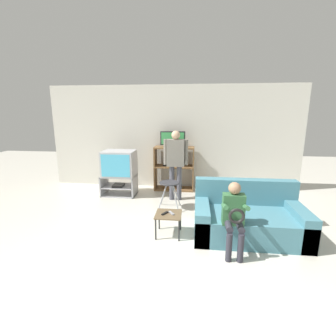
# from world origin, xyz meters

# --- Properties ---
(ground_plane) EXTENTS (18.00, 18.00, 0.00)m
(ground_plane) POSITION_xyz_m (0.00, 0.00, 0.00)
(ground_plane) COLOR beige
(wall_back) EXTENTS (6.40, 0.06, 2.60)m
(wall_back) POSITION_xyz_m (0.00, 3.86, 1.30)
(wall_back) COLOR silver
(wall_back) RESTS_ON ground_plane
(tv_stand) EXTENTS (0.79, 0.53, 0.48)m
(tv_stand) POSITION_xyz_m (-1.21, 3.03, 0.23)
(tv_stand) COLOR #A8A8AD
(tv_stand) RESTS_ON ground_plane
(television_main) EXTENTS (0.74, 0.58, 0.59)m
(television_main) POSITION_xyz_m (-1.18, 3.03, 0.77)
(television_main) COLOR #B2B2B7
(television_main) RESTS_ON tv_stand
(media_shelf) EXTENTS (0.99, 0.41, 1.10)m
(media_shelf) POSITION_xyz_m (0.06, 3.58, 0.56)
(media_shelf) COLOR brown
(media_shelf) RESTS_ON ground_plane
(television_flat) EXTENTS (0.61, 0.20, 0.38)m
(television_flat) POSITION_xyz_m (0.02, 3.57, 1.28)
(television_flat) COLOR black
(television_flat) RESTS_ON media_shelf
(folding_stool) EXTENTS (0.44, 0.45, 0.57)m
(folding_stool) POSITION_xyz_m (0.08, 2.30, 0.48)
(folding_stool) COLOR #99999E
(folding_stool) RESTS_ON ground_plane
(snack_table) EXTENTS (0.41, 0.41, 0.36)m
(snack_table) POSITION_xyz_m (0.18, 1.21, 0.31)
(snack_table) COLOR brown
(snack_table) RESTS_ON ground_plane
(remote_control_black) EXTENTS (0.10, 0.14, 0.02)m
(remote_control_black) POSITION_xyz_m (0.12, 1.20, 0.37)
(remote_control_black) COLOR black
(remote_control_black) RESTS_ON snack_table
(remote_control_white) EXTENTS (0.11, 0.14, 0.02)m
(remote_control_white) POSITION_xyz_m (0.22, 1.22, 0.37)
(remote_control_white) COLOR gray
(remote_control_white) RESTS_ON snack_table
(couch) EXTENTS (1.69, 1.00, 0.82)m
(couch) POSITION_xyz_m (1.44, 1.39, 0.27)
(couch) COLOR teal
(couch) RESTS_ON ground_plane
(person_standing_adult) EXTENTS (0.53, 0.20, 1.55)m
(person_standing_adult) POSITION_xyz_m (0.15, 2.85, 0.94)
(person_standing_adult) COLOR #4C4C56
(person_standing_adult) RESTS_ON ground_plane
(person_seated_child) EXTENTS (0.33, 0.43, 1.01)m
(person_seated_child) POSITION_xyz_m (1.12, 0.82, 0.59)
(person_seated_child) COLOR #2D2D38
(person_seated_child) RESTS_ON ground_plane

